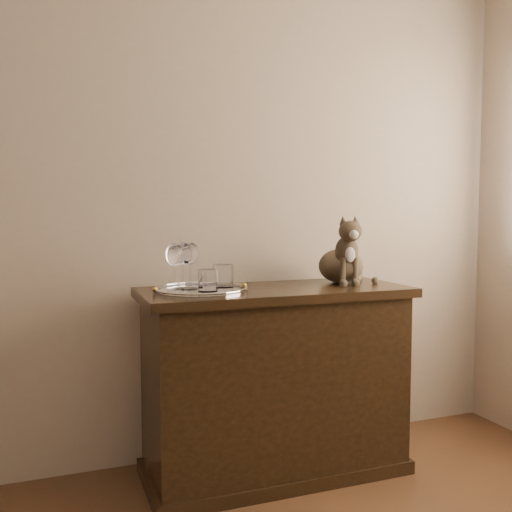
{
  "coord_description": "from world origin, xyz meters",
  "views": [
    {
      "loc": [
        -0.37,
        -0.39,
        1.19
      ],
      "look_at": [
        0.51,
        1.95,
        0.99
      ],
      "focal_mm": 40.0,
      "sensor_mm": 36.0,
      "label": 1
    }
  ],
  "objects_px": {
    "wine_glass_d": "(190,266)",
    "tumbler_c": "(223,276)",
    "wine_glass_a": "(182,266)",
    "cat": "(341,249)",
    "tray": "(201,290)",
    "sideboard": "(275,381)",
    "wine_glass_c": "(174,267)",
    "tumbler_b": "(208,281)"
  },
  "relations": [
    {
      "from": "wine_glass_d",
      "to": "tumbler_c",
      "type": "relative_size",
      "value": 2.0
    },
    {
      "from": "wine_glass_a",
      "to": "cat",
      "type": "bearing_deg",
      "value": 1.63
    },
    {
      "from": "wine_glass_d",
      "to": "tray",
      "type": "bearing_deg",
      "value": -33.1
    },
    {
      "from": "sideboard",
      "to": "wine_glass_c",
      "type": "xyz_separation_m",
      "value": [
        -0.46,
        -0.01,
        0.53
      ]
    },
    {
      "from": "sideboard",
      "to": "wine_glass_a",
      "type": "height_order",
      "value": "wine_glass_a"
    },
    {
      "from": "tray",
      "to": "wine_glass_a",
      "type": "height_order",
      "value": "wine_glass_a"
    },
    {
      "from": "wine_glass_c",
      "to": "tumbler_b",
      "type": "height_order",
      "value": "wine_glass_c"
    },
    {
      "from": "tumbler_b",
      "to": "tumbler_c",
      "type": "distance_m",
      "value": 0.14
    },
    {
      "from": "sideboard",
      "to": "tray",
      "type": "bearing_deg",
      "value": 178.53
    },
    {
      "from": "sideboard",
      "to": "tray",
      "type": "relative_size",
      "value": 3.0
    },
    {
      "from": "tumbler_c",
      "to": "wine_glass_c",
      "type": "bearing_deg",
      "value": -166.34
    },
    {
      "from": "wine_glass_c",
      "to": "tumbler_b",
      "type": "relative_size",
      "value": 2.18
    },
    {
      "from": "tumbler_b",
      "to": "cat",
      "type": "xyz_separation_m",
      "value": [
        0.69,
        0.13,
        0.11
      ]
    },
    {
      "from": "tray",
      "to": "sideboard",
      "type": "bearing_deg",
      "value": -1.47
    },
    {
      "from": "wine_glass_a",
      "to": "tumbler_c",
      "type": "bearing_deg",
      "value": -0.16
    },
    {
      "from": "tray",
      "to": "cat",
      "type": "relative_size",
      "value": 1.24
    },
    {
      "from": "wine_glass_a",
      "to": "wine_glass_c",
      "type": "xyz_separation_m",
      "value": [
        -0.05,
        -0.06,
        -0.0
      ]
    },
    {
      "from": "wine_glass_c",
      "to": "cat",
      "type": "xyz_separation_m",
      "value": [
        0.82,
        0.08,
        0.05
      ]
    },
    {
      "from": "wine_glass_a",
      "to": "tumbler_c",
      "type": "relative_size",
      "value": 2.02
    },
    {
      "from": "wine_glass_c",
      "to": "wine_glass_d",
      "type": "bearing_deg",
      "value": 30.85
    },
    {
      "from": "wine_glass_c",
      "to": "cat",
      "type": "distance_m",
      "value": 0.83
    },
    {
      "from": "wine_glass_d",
      "to": "wine_glass_c",
      "type": "bearing_deg",
      "value": -149.15
    },
    {
      "from": "wine_glass_c",
      "to": "tumbler_b",
      "type": "xyz_separation_m",
      "value": [
        0.13,
        -0.05,
        -0.05
      ]
    },
    {
      "from": "wine_glass_c",
      "to": "tray",
      "type": "bearing_deg",
      "value": 10.32
    },
    {
      "from": "tray",
      "to": "wine_glass_a",
      "type": "distance_m",
      "value": 0.13
    },
    {
      "from": "wine_glass_d",
      "to": "tumbler_b",
      "type": "height_order",
      "value": "wine_glass_d"
    },
    {
      "from": "wine_glass_d",
      "to": "tumbler_b",
      "type": "bearing_deg",
      "value": -62.46
    },
    {
      "from": "wine_glass_c",
      "to": "wine_glass_d",
      "type": "height_order",
      "value": "same"
    },
    {
      "from": "sideboard",
      "to": "tumbler_c",
      "type": "bearing_deg",
      "value": 169.51
    },
    {
      "from": "sideboard",
      "to": "tray",
      "type": "height_order",
      "value": "tray"
    },
    {
      "from": "wine_glass_c",
      "to": "tumbler_b",
      "type": "distance_m",
      "value": 0.15
    },
    {
      "from": "tumbler_b",
      "to": "sideboard",
      "type": "bearing_deg",
      "value": 10.81
    },
    {
      "from": "sideboard",
      "to": "wine_glass_c",
      "type": "height_order",
      "value": "wine_glass_c"
    },
    {
      "from": "tumbler_c",
      "to": "tumbler_b",
      "type": "bearing_deg",
      "value": -133.06
    },
    {
      "from": "sideboard",
      "to": "wine_glass_c",
      "type": "distance_m",
      "value": 0.7
    },
    {
      "from": "wine_glass_a",
      "to": "cat",
      "type": "distance_m",
      "value": 0.78
    },
    {
      "from": "wine_glass_d",
      "to": "tumbler_c",
      "type": "bearing_deg",
      "value": 3.1
    },
    {
      "from": "tumbler_b",
      "to": "tumbler_c",
      "type": "xyz_separation_m",
      "value": [
        0.1,
        0.11,
        0.0
      ]
    },
    {
      "from": "sideboard",
      "to": "cat",
      "type": "distance_m",
      "value": 0.69
    },
    {
      "from": "wine_glass_a",
      "to": "wine_glass_c",
      "type": "height_order",
      "value": "wine_glass_a"
    },
    {
      "from": "sideboard",
      "to": "tumbler_b",
      "type": "relative_size",
      "value": 13.06
    },
    {
      "from": "tray",
      "to": "cat",
      "type": "distance_m",
      "value": 0.72
    }
  ]
}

